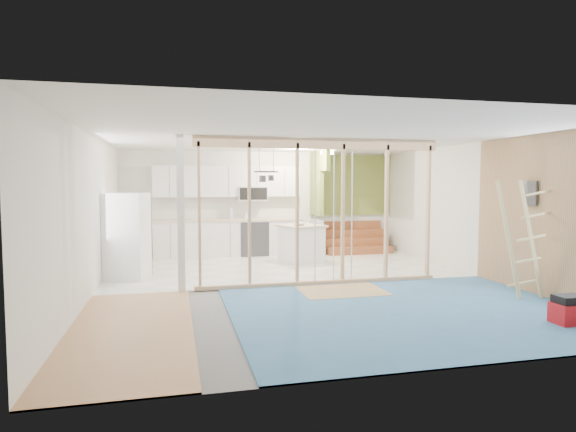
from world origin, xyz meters
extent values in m
cube|color=slate|center=(0.00, 0.00, 0.00)|extent=(7.00, 8.00, 0.01)
cube|color=white|center=(0.00, 0.00, 2.60)|extent=(7.00, 8.00, 0.01)
cube|color=white|center=(0.00, 4.00, 1.30)|extent=(7.00, 0.01, 2.60)
cube|color=white|center=(0.00, -4.00, 1.30)|extent=(7.00, 0.01, 2.60)
cube|color=white|center=(-3.50, 0.00, 1.30)|extent=(0.01, 8.00, 2.60)
cube|color=white|center=(3.50, 0.00, 1.30)|extent=(0.01, 8.00, 2.60)
cube|color=white|center=(0.00, 2.00, 0.01)|extent=(7.00, 4.00, 0.02)
cube|color=teal|center=(1.00, -2.00, 0.01)|extent=(5.00, 4.00, 0.02)
cube|color=tan|center=(-2.75, -2.00, 0.01)|extent=(1.50, 4.00, 0.02)
cube|color=tan|center=(0.50, -0.60, 0.02)|extent=(1.40, 1.00, 0.01)
cube|color=tan|center=(0.30, 0.00, 2.50)|extent=(4.40, 0.09, 0.18)
cube|color=tan|center=(0.30, 0.00, 0.05)|extent=(4.40, 0.09, 0.06)
cube|color=silver|center=(-2.10, 0.00, 1.30)|extent=(0.12, 0.14, 2.60)
cube|color=tan|center=(-1.80, 0.00, 1.30)|extent=(0.04, 0.09, 2.40)
cube|color=tan|center=(-0.96, 0.00, 1.30)|extent=(0.04, 0.09, 2.40)
cube|color=tan|center=(-0.12, 0.00, 1.30)|extent=(0.04, 0.09, 2.40)
cube|color=tan|center=(0.72, 0.00, 1.30)|extent=(0.04, 0.09, 2.40)
cube|color=tan|center=(1.56, 0.00, 1.30)|extent=(0.04, 0.09, 2.40)
cube|color=tan|center=(2.40, 0.00, 1.30)|extent=(0.04, 0.09, 2.40)
cylinder|color=silver|center=(0.20, -0.03, 1.22)|extent=(0.02, 0.02, 2.35)
cylinder|color=silver|center=(0.90, 0.02, 1.22)|extent=(0.02, 0.02, 2.35)
cylinder|color=silver|center=(0.55, 0.00, 1.22)|extent=(0.02, 0.02, 2.35)
cube|color=white|center=(-0.90, 3.70, 0.44)|extent=(3.60, 0.60, 0.88)
cube|color=beige|center=(-0.90, 3.70, 0.91)|extent=(3.66, 0.64, 0.05)
cube|color=white|center=(-3.20, 2.60, 0.44)|extent=(0.60, 1.60, 0.88)
cube|color=beige|center=(-3.20, 2.60, 0.91)|extent=(0.64, 1.64, 0.05)
cube|color=white|center=(-0.90, 3.82, 1.85)|extent=(3.60, 0.34, 0.75)
cube|color=silver|center=(-0.30, 3.78, 1.55)|extent=(0.72, 0.38, 0.36)
cube|color=black|center=(-0.30, 3.59, 1.55)|extent=(0.68, 0.02, 0.30)
cube|color=olive|center=(1.30, 3.55, 1.80)|extent=(0.10, 0.90, 1.60)
cube|color=silver|center=(1.30, 3.55, 0.45)|extent=(0.10, 0.90, 0.90)
cube|color=olive|center=(1.30, 2.85, 2.35)|extent=(0.10, 0.50, 0.50)
cube|color=olive|center=(2.40, 3.97, 1.75)|extent=(2.20, 0.04, 1.60)
cube|color=silver|center=(2.40, 3.97, 0.45)|extent=(2.20, 0.04, 0.90)
cube|color=#97562B|center=(2.35, 3.20, 0.10)|extent=(1.70, 0.26, 0.20)
cube|color=#97562B|center=(2.35, 3.46, 0.30)|extent=(1.70, 0.26, 0.20)
cube|color=#97562B|center=(2.35, 3.72, 0.50)|extent=(1.70, 0.26, 0.20)
cube|color=#97562B|center=(2.35, 3.98, 0.70)|extent=(1.70, 0.26, 0.20)
torus|color=black|center=(-0.30, 1.90, 2.05)|extent=(0.52, 0.52, 0.02)
cylinder|color=black|center=(-0.45, 1.90, 2.30)|extent=(0.01, 0.01, 0.50)
cylinder|color=black|center=(-0.15, 1.90, 2.30)|extent=(0.01, 0.01, 0.50)
cylinder|color=#3C3C41|center=(-0.40, 1.80, 1.90)|extent=(0.14, 0.14, 0.14)
cylinder|color=#3C3C41|center=(-0.18, 2.00, 1.92)|extent=(0.12, 0.12, 0.12)
cube|color=tan|center=(3.48, -2.00, 1.30)|extent=(0.02, 4.00, 2.60)
cube|color=#3C3C41|center=(3.43, -1.40, 1.65)|extent=(0.04, 0.30, 0.40)
cylinder|color=#FFEABF|center=(1.40, 3.00, 2.54)|extent=(0.32, 0.32, 0.08)
cube|color=white|center=(-3.07, 1.30, 0.81)|extent=(0.85, 0.83, 1.63)
cube|color=#3C3C41|center=(-2.72, 1.30, 0.81)|extent=(0.18, 0.64, 1.59)
cube|color=white|center=(0.60, 2.41, 0.40)|extent=(1.00, 1.00, 0.80)
cube|color=beige|center=(0.60, 2.41, 0.84)|extent=(1.12, 1.12, 0.05)
imported|color=silver|center=(0.52, 2.27, 0.90)|extent=(0.28, 0.28, 0.07)
imported|color=silver|center=(-0.86, 3.67, 1.09)|extent=(0.12, 0.13, 0.32)
imported|color=white|center=(-0.47, 3.66, 1.02)|extent=(0.11, 0.11, 0.18)
cube|color=#A50F15|center=(2.71, -3.03, 0.14)|extent=(0.41, 0.31, 0.28)
cube|color=black|center=(2.71, -3.03, 0.33)|extent=(0.37, 0.27, 0.10)
cube|color=#D0C07F|center=(2.80, -1.72, 0.94)|extent=(0.43, 0.16, 1.84)
cube|color=#D0C07F|center=(3.21, -1.72, 0.94)|extent=(0.43, 0.16, 1.84)
cube|color=#D0C07F|center=(3.06, -1.72, 0.25)|extent=(0.44, 0.16, 0.12)
cube|color=#D0C07F|center=(3.13, -1.72, 0.61)|extent=(0.44, 0.16, 0.12)
cube|color=#D0C07F|center=(3.20, -1.72, 0.96)|extent=(0.44, 0.16, 0.12)
cube|color=#D0C07F|center=(3.28, -1.72, 1.32)|extent=(0.44, 0.16, 0.12)
cube|color=#D0C07F|center=(3.35, -1.72, 1.67)|extent=(0.44, 0.16, 0.12)
camera|label=1|loc=(-2.21, -8.09, 1.83)|focal=30.00mm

